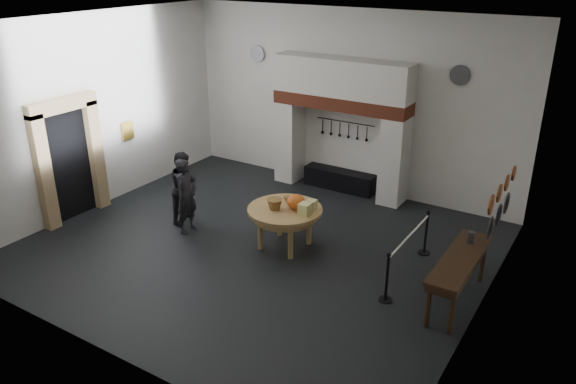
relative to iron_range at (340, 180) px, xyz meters
The scene contains 39 objects.
floor 3.73m from the iron_range, 90.00° to the right, with size 9.00×8.00×0.02m, color black.
ceiling 5.65m from the iron_range, 90.00° to the right, with size 9.00×8.00×0.02m, color silver.
wall_back 2.02m from the iron_range, 90.00° to the left, with size 9.00×0.02×4.50m, color silver.
wall_front 7.97m from the iron_range, 90.00° to the right, with size 9.00×0.02×4.50m, color silver.
wall_left 6.17m from the iron_range, 140.42° to the right, with size 0.02×8.00×4.50m, color silver.
wall_right 6.17m from the iron_range, 39.58° to the right, with size 0.02×8.00×4.50m, color silver.
chimney_pier_left 1.69m from the iron_range, behind, with size 0.55×0.70×2.15m, color silver.
chimney_pier_right 1.69m from the iron_range, ahead, with size 0.55×0.70×2.15m, color silver.
hearth_brick_band 2.06m from the iron_range, 90.00° to the right, with size 3.50×0.72×0.32m, color #9E442B.
chimney_hood 2.67m from the iron_range, 90.00° to the right, with size 3.50×0.70×0.90m, color silver.
iron_range is the anchor object (origin of this frame).
utensil_rail 1.51m from the iron_range, 90.00° to the left, with size 0.02×0.02×1.60m, color black.
door_recess 6.58m from the iron_range, 133.44° to the right, with size 0.04×1.10×2.50m, color black.
door_jamb_near 7.05m from the iron_range, 128.94° to the right, with size 0.22×0.30×2.60m, color tan.
door_jamb_far 6.04m from the iron_range, 137.45° to the right, with size 0.22×0.30×2.60m, color tan.
door_lintel 6.87m from the iron_range, 132.86° to the right, with size 0.22×1.70×0.30m, color tan.
wall_plaque 5.49m from the iron_range, 146.73° to the right, with size 0.05×0.34×0.44m, color gold.
work_table 3.49m from the iron_range, 82.02° to the right, with size 1.54×1.54×0.07m, color tan.
pumpkin 3.46m from the iron_range, 78.42° to the right, with size 0.36×0.36×0.31m, color orange.
cheese_block_big 3.67m from the iron_range, 74.21° to the right, with size 0.22×0.22×0.24m, color #DDD784.
cheese_block_small 3.38m from the iron_range, 73.12° to the right, with size 0.18×0.18×0.20m, color #DEDA84.
wicker_basket 3.65m from the iron_range, 84.74° to the right, with size 0.32×0.32×0.22m, color olive.
bread_loaf 3.15m from the iron_range, 82.96° to the right, with size 0.31×0.18×0.13m, color olive.
visitor_near 4.32m from the iron_range, 113.45° to the right, with size 0.61×0.40×1.67m, color black.
visitor_far 4.15m from the iron_range, 120.81° to the right, with size 0.80×0.62×1.64m, color black.
side_table 5.46m from the iron_range, 40.86° to the right, with size 0.55×2.20×0.06m, color #382614.
pewter_jug 5.11m from the iron_range, 35.71° to the right, with size 0.12×0.12×0.22m, color #48494D.
copper_pan_a 5.93m from the iron_range, 38.28° to the right, with size 0.34×0.34×0.03m, color #C6662D.
copper_pan_b 5.62m from the iron_range, 33.66° to the right, with size 0.32×0.32×0.03m, color #C6662D.
copper_pan_c 5.35m from the iron_range, 28.48° to the right, with size 0.30×0.30×0.03m, color #C6662D.
copper_pan_d 5.13m from the iron_range, 22.75° to the right, with size 0.28×0.28×0.03m, color #C6662D.
pewter_plate_left 5.69m from the iron_range, 36.66° to the right, with size 0.40×0.40×0.03m, color #4C4C51.
pewter_plate_mid 5.36m from the iron_range, 31.38° to the right, with size 0.40×0.40×0.03m, color #4C4C51.
pewter_plate_right 5.08m from the iron_range, 25.42° to the right, with size 0.40×0.40×0.03m, color #4C4C51.
pewter_plate_back_left 4.01m from the iron_range, behind, with size 0.44×0.44×0.03m, color #4C4C51.
pewter_plate_back_right 4.01m from the iron_range, ahead, with size 0.44×0.44×0.03m, color #4C4C51.
barrier_post_near 5.16m from the iron_range, 53.71° to the right, with size 0.05×0.05×0.90m, color black.
barrier_post_far 3.74m from the iron_range, 35.23° to the right, with size 0.05×0.05×0.90m, color black.
barrier_rope 4.43m from the iron_range, 45.96° to the right, with size 0.04×0.04×2.00m, color white.
Camera 1 is at (6.04, -8.43, 5.63)m, focal length 35.00 mm.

